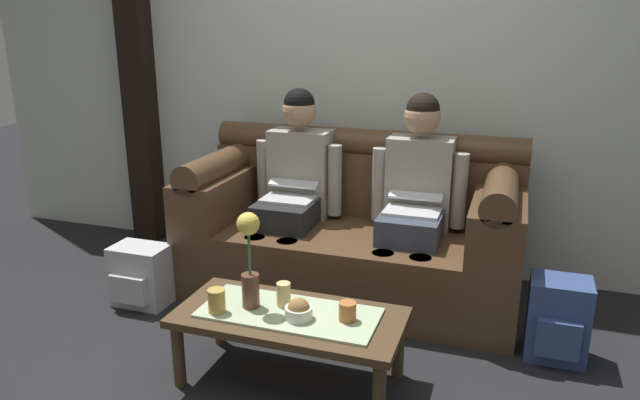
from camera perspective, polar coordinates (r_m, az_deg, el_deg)
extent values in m
plane|color=black|center=(2.78, -3.82, -18.26)|extent=(14.00, 14.00, 0.00)
cube|color=silver|center=(3.90, 5.64, 14.56)|extent=(6.00, 0.12, 2.90)
cube|color=black|center=(4.52, -17.36, 14.20)|extent=(0.20, 0.20, 2.90)
cube|color=#513823|center=(3.60, 2.85, -5.91)|extent=(1.97, 0.88, 0.42)
cube|color=#513823|center=(3.77, 4.33, 1.71)|extent=(1.97, 0.22, 0.40)
cylinder|color=#513823|center=(3.71, 4.42, 5.51)|extent=(1.97, 0.18, 0.18)
cube|color=#513823|center=(3.78, -9.44, 0.66)|extent=(0.28, 0.88, 0.28)
cylinder|color=#513823|center=(3.74, -9.58, 3.38)|extent=(0.18, 0.88, 0.18)
cube|color=#513823|center=(3.36, 16.92, -1.93)|extent=(0.28, 0.88, 0.28)
cylinder|color=#513823|center=(3.31, 17.19, 1.11)|extent=(0.18, 0.88, 0.18)
cube|color=#232326|center=(3.56, -3.18, -1.27)|extent=(0.34, 0.40, 0.15)
cylinder|color=#232326|center=(3.47, -6.25, -6.83)|extent=(0.12, 0.12, 0.42)
cylinder|color=#232326|center=(3.40, -3.17, -7.30)|extent=(0.12, 0.12, 0.42)
cube|color=gray|center=(3.72, -1.85, 2.68)|extent=(0.38, 0.22, 0.54)
cylinder|color=gray|center=(3.78, -5.40, 2.51)|extent=(0.09, 0.09, 0.44)
cylinder|color=gray|center=(3.61, 1.42, 1.93)|extent=(0.09, 0.09, 0.44)
sphere|color=tan|center=(3.63, -2.02, 8.67)|extent=(0.21, 0.21, 0.21)
sphere|color=black|center=(3.62, -2.03, 9.29)|extent=(0.19, 0.19, 0.19)
cube|color=silver|center=(3.55, -3.08, 0.10)|extent=(0.31, 0.22, 0.02)
cube|color=silver|center=(3.66, -2.22, 2.31)|extent=(0.31, 0.20, 0.10)
cube|color=black|center=(3.65, -2.27, 2.21)|extent=(0.27, 0.17, 0.08)
cube|color=#383D4C|center=(3.36, 8.81, -2.53)|extent=(0.34, 0.40, 0.15)
cylinder|color=#383D4C|center=(3.25, 6.01, -8.54)|extent=(0.12, 0.12, 0.42)
cylinder|color=#383D4C|center=(3.22, 9.52, -8.97)|extent=(0.12, 0.12, 0.42)
cube|color=gray|center=(3.53, 9.65, 1.68)|extent=(0.38, 0.22, 0.54)
cylinder|color=gray|center=(3.54, 5.78, 1.54)|extent=(0.09, 0.09, 0.44)
cylinder|color=gray|center=(3.47, 13.35, 0.85)|extent=(0.09, 0.09, 0.44)
sphere|color=tan|center=(3.43, 9.92, 7.98)|extent=(0.21, 0.21, 0.21)
sphere|color=black|center=(3.43, 9.95, 8.64)|extent=(0.19, 0.19, 0.19)
cube|color=silver|center=(3.36, 8.94, -1.09)|extent=(0.31, 0.22, 0.02)
cube|color=silver|center=(3.48, 9.48, 1.26)|extent=(0.31, 0.19, 0.11)
cube|color=black|center=(3.47, 9.45, 1.15)|extent=(0.27, 0.17, 0.09)
cube|color=#47331E|center=(2.70, -3.01, -11.31)|extent=(1.03, 0.49, 0.04)
cube|color=#B2C69E|center=(2.69, -3.01, -10.86)|extent=(0.80, 0.34, 0.01)
cylinder|color=#47331E|center=(2.83, -13.55, -14.40)|extent=(0.06, 0.06, 0.31)
cylinder|color=#47331E|center=(2.52, 5.74, -18.30)|extent=(0.06, 0.06, 0.31)
cylinder|color=#47331E|center=(3.12, -9.73, -11.04)|extent=(0.06, 0.06, 0.31)
cylinder|color=#47331E|center=(2.84, 7.60, -13.95)|extent=(0.06, 0.06, 0.31)
cylinder|color=brown|center=(2.71, -6.74, -8.71)|extent=(0.08, 0.08, 0.16)
cylinder|color=#3D7538|center=(2.64, -6.87, -5.14)|extent=(0.01, 0.01, 0.21)
sphere|color=#E5CC4C|center=(2.59, -6.98, -2.30)|extent=(0.10, 0.10, 0.10)
cylinder|color=silver|center=(2.62, -2.08, -10.88)|extent=(0.12, 0.12, 0.05)
sphere|color=olive|center=(2.61, -2.09, -10.51)|extent=(0.10, 0.10, 0.10)
cylinder|color=#DBB77A|center=(2.72, -3.55, -9.12)|extent=(0.06, 0.06, 0.11)
cylinder|color=#B26633|center=(2.60, 2.68, -10.74)|extent=(0.08, 0.08, 0.08)
cylinder|color=gold|center=(2.70, -9.99, -9.60)|extent=(0.08, 0.08, 0.11)
cube|color=#33477A|center=(3.16, 22.05, -10.64)|extent=(0.29, 0.22, 0.41)
cube|color=#33477A|center=(3.06, 22.07, -12.41)|extent=(0.20, 0.05, 0.19)
cube|color=#B7B7BC|center=(3.63, -16.91, -6.97)|extent=(0.32, 0.22, 0.36)
cube|color=#B7B7BC|center=(3.55, -18.06, -8.25)|extent=(0.23, 0.05, 0.16)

